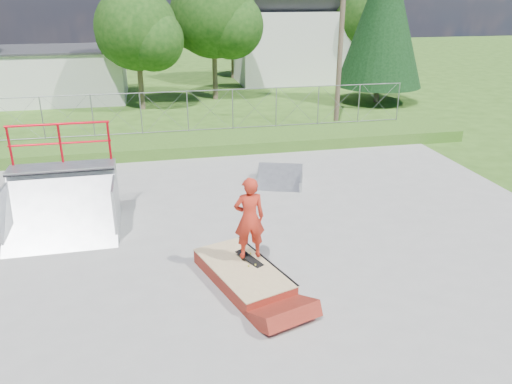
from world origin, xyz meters
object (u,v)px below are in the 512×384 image
quarter_pipe (59,186)px  skater (249,221)px  flat_bank_ramp (279,178)px  grind_box (243,274)px

quarter_pipe → skater: bearing=-35.1°
flat_bank_ramp → skater: (-2.20, -5.69, 1.17)m
grind_box → flat_bank_ramp: flat_bank_ramp is taller
grind_box → flat_bank_ramp: (2.41, 5.92, 0.04)m
flat_bank_ramp → skater: 6.21m
quarter_pipe → skater: quarter_pipe is taller
skater → quarter_pipe: bearing=-34.8°
grind_box → quarter_pipe: (-4.33, 3.38, 1.24)m
quarter_pipe → skater: size_ratio=1.47×
grind_box → quarter_pipe: size_ratio=1.03×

